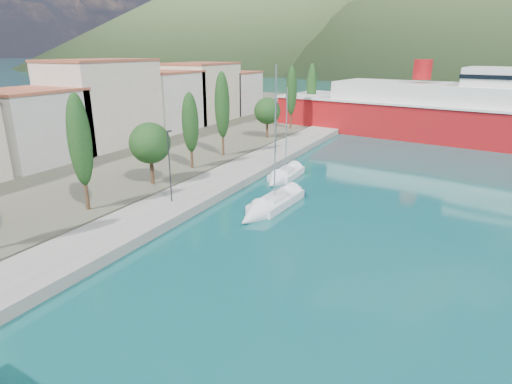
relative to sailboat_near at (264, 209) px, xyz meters
The scene contains 9 objects.
ground 101.31m from the sailboat_near, 89.08° to the left, with size 1400.00×1400.00×0.00m, color #125254.
quay 10.37m from the sailboat_near, 135.30° to the left, with size 5.00×88.00×0.80m, color gray.
land_strip 48.56m from the sailboat_near, 159.13° to the left, with size 70.00×148.00×0.70m, color #565644.
town_buildings 35.80m from the sailboat_near, 149.07° to the left, with size 9.20×69.20×11.30m.
tree_row 19.10m from the sailboat_near, 132.58° to the left, with size 3.92×62.74×10.19m.
lamp_posts 9.30m from the sailboat_near, 150.15° to the right, with size 0.15×47.19×6.06m.
sailboat_near is the anchor object (origin of this frame).
sailboat_mid 9.40m from the sailboat_near, 105.60° to the left, with size 2.39×7.15×10.46m.
ferry 44.34m from the sailboat_near, 69.81° to the left, with size 63.72×22.11×12.41m.
Camera 1 is at (13.15, -11.76, 13.12)m, focal length 30.00 mm.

